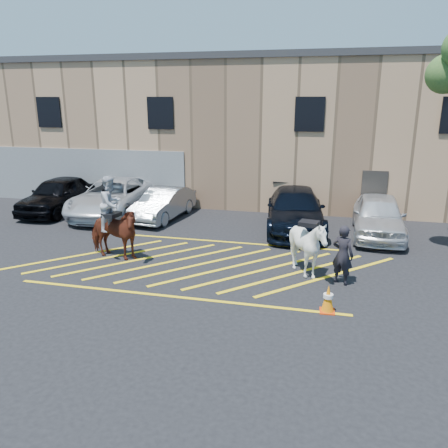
% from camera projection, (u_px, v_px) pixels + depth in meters
% --- Properties ---
extents(ground, '(90.00, 90.00, 0.00)m').
position_uv_depth(ground, '(202.00, 261.00, 14.65)').
color(ground, black).
rests_on(ground, ground).
extents(car_black_suv, '(2.06, 4.95, 1.67)m').
position_uv_depth(car_black_suv, '(58.00, 195.00, 20.90)').
color(car_black_suv, black).
rests_on(car_black_suv, ground).
extents(car_white_pickup, '(3.07, 6.08, 1.65)m').
position_uv_depth(car_white_pickup, '(113.00, 197.00, 20.45)').
color(car_white_pickup, silver).
rests_on(car_white_pickup, ground).
extents(car_silver_sedan, '(1.95, 4.32, 1.38)m').
position_uv_depth(car_silver_sedan, '(163.00, 204.00, 19.73)').
color(car_silver_sedan, gray).
rests_on(car_silver_sedan, ground).
extents(car_blue_suv, '(2.92, 5.88, 1.64)m').
position_uv_depth(car_blue_suv, '(295.00, 210.00, 18.13)').
color(car_blue_suv, black).
rests_on(car_blue_suv, ground).
extents(car_white_suv, '(2.10, 4.83, 1.62)m').
position_uv_depth(car_white_suv, '(378.00, 216.00, 17.23)').
color(car_white_suv, silver).
rests_on(car_white_suv, ground).
extents(handler, '(0.77, 0.68, 1.78)m').
position_uv_depth(handler, '(343.00, 255.00, 12.68)').
color(handler, black).
rests_on(handler, ground).
extents(warehouse, '(32.42, 10.20, 7.30)m').
position_uv_depth(warehouse, '(259.00, 128.00, 24.86)').
color(warehouse, tan).
rests_on(warehouse, ground).
extents(hatching_zone, '(12.60, 5.12, 0.01)m').
position_uv_depth(hatching_zone, '(200.00, 264.00, 14.37)').
color(hatching_zone, yellow).
rests_on(hatching_zone, ground).
extents(mounted_bay, '(2.30, 1.35, 2.85)m').
position_uv_depth(mounted_bay, '(112.00, 226.00, 14.63)').
color(mounted_bay, maroon).
rests_on(mounted_bay, ground).
extents(saddled_white, '(1.84, 1.99, 1.87)m').
position_uv_depth(saddled_white, '(308.00, 247.00, 13.23)').
color(saddled_white, white).
rests_on(saddled_white, ground).
extents(traffic_cone, '(0.40, 0.40, 0.73)m').
position_uv_depth(traffic_cone, '(328.00, 299.00, 11.10)').
color(traffic_cone, red).
rests_on(traffic_cone, ground).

